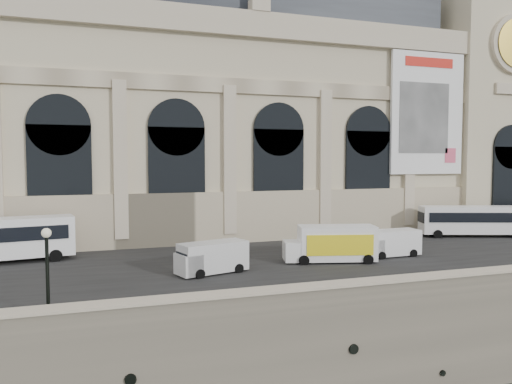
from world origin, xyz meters
TOP-DOWN VIEW (x-y plane):
  - quay at (0.00, 35.00)m, footprint 160.00×70.00m
  - street at (0.00, 14.00)m, footprint 160.00×24.00m
  - parapet at (0.00, 0.60)m, footprint 160.00×1.40m
  - museum at (-5.98, 30.86)m, footprint 69.00×18.70m
  - clock_pavilion at (34.00, 27.93)m, footprint 13.00×14.72m
  - bus_right at (26.11, 17.73)m, footprint 11.02×5.72m
  - van_b at (-3.78, 10.01)m, footprint 5.38×3.22m
  - van_c at (11.67, 11.42)m, footprint 5.04×2.22m
  - box_truck at (6.27, 10.98)m, footprint 7.48×4.00m
  - lamp_left at (-13.72, 2.51)m, footprint 0.48×0.48m

SIDE VIEW (x-z plane):
  - quay at x=0.00m, z-range 0.00..6.00m
  - street at x=0.00m, z-range 6.00..6.06m
  - parapet at x=0.00m, z-range 6.01..7.22m
  - van_c at x=11.67m, z-range 6.02..8.24m
  - van_b at x=-3.78m, z-range 6.02..8.27m
  - box_truck at x=6.27m, z-range 6.01..8.89m
  - bus_right at x=26.11m, z-range 6.20..9.41m
  - lamp_left at x=-13.72m, z-range 5.99..10.68m
  - museum at x=-5.98m, z-range 5.17..34.27m
  - clock_pavilion at x=34.00m, z-range 5.07..41.77m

